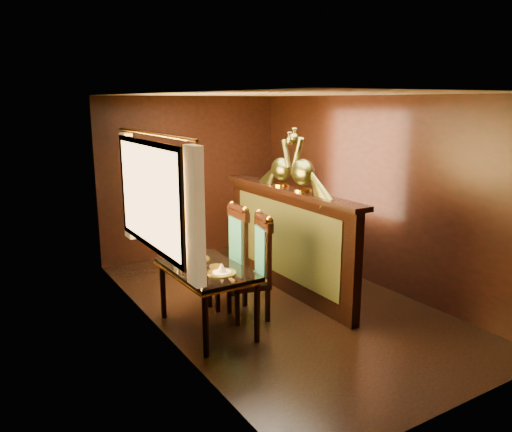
% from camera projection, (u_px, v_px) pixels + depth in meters
% --- Properties ---
extents(ground, '(5.00, 5.00, 0.00)m').
position_uv_depth(ground, '(279.00, 304.00, 6.11)').
color(ground, black).
rests_on(ground, ground).
extents(room_shell, '(3.04, 5.04, 2.52)m').
position_uv_depth(room_shell, '(274.00, 176.00, 5.72)').
color(room_shell, black).
rests_on(room_shell, ground).
extents(partition, '(0.26, 2.70, 1.36)m').
position_uv_depth(partition, '(288.00, 238.00, 6.36)').
color(partition, black).
rests_on(partition, ground).
extents(dining_table, '(0.75, 1.21, 0.91)m').
position_uv_depth(dining_table, '(206.00, 273.00, 5.30)').
color(dining_table, black).
rests_on(dining_table, ground).
extents(chair_left, '(0.53, 0.55, 1.22)m').
position_uv_depth(chair_left, '(257.00, 263.00, 5.63)').
color(chair_left, black).
rests_on(chair_left, ground).
extents(chair_right, '(0.47, 0.49, 1.23)m').
position_uv_depth(chair_right, '(233.00, 252.00, 6.03)').
color(chair_right, black).
rests_on(chair_right, ground).
extents(peacock_left, '(0.24, 0.63, 0.75)m').
position_uv_depth(peacock_left, '(303.00, 161.00, 5.90)').
color(peacock_left, '#1A4F2B').
rests_on(peacock_left, partition).
extents(peacock_right, '(0.22, 0.59, 0.70)m').
position_uv_depth(peacock_right, '(281.00, 159.00, 6.28)').
color(peacock_right, '#1A4F2B').
rests_on(peacock_right, partition).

